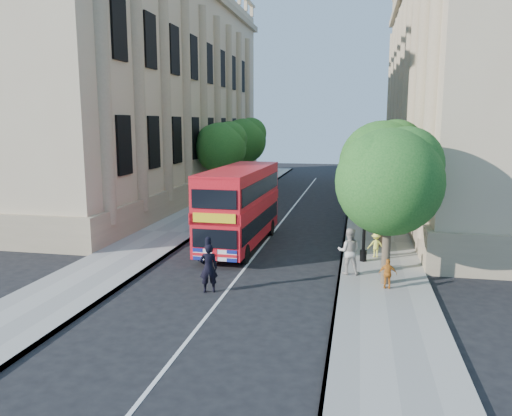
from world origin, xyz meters
The scene contains 17 objects.
ground centered at (0.00, 0.00, 0.00)m, with size 120.00×120.00×0.00m, color black.
pavement_right centered at (5.75, 10.00, 0.06)m, with size 3.50×80.00×0.12m, color gray.
pavement_left centered at (-5.75, 10.00, 0.06)m, with size 3.50×80.00×0.12m, color gray.
building_right centered at (13.80, 24.00, 9.00)m, with size 12.00×38.00×18.00m, color tan.
building_left centered at (-13.80, 24.00, 9.00)m, with size 12.00×38.00×18.00m, color tan.
tree_right_near centered at (5.84, 3.03, 4.25)m, with size 4.00×4.00×6.08m.
tree_right_mid centered at (5.84, 9.03, 4.45)m, with size 4.20×4.20×6.37m.
tree_right_far centered at (5.84, 15.03, 4.31)m, with size 4.00×4.00×6.15m.
tree_left_far centered at (-5.96, 22.03, 4.44)m, with size 4.00×4.00×6.30m.
tree_left_back centered at (-5.96, 30.03, 4.71)m, with size 4.20×4.20×6.65m.
lamp_post centered at (5.00, 6.00, 2.51)m, with size 0.32×0.32×5.16m.
double_decker_bus centered at (-1.08, 7.92, 2.16)m, with size 2.47×8.52×3.91m.
box_van centered at (-2.90, 13.29, 1.31)m, with size 2.10×4.76×2.68m.
police_constable centered at (-0.63, 1.00, 0.92)m, with size 0.67×0.44×1.84m, color black.
woman_pedestrian centered at (4.40, 3.96, 1.07)m, with size 0.92×0.72×1.90m, color beige.
child_a centered at (5.86, 2.39, 0.69)m, with size 0.66×0.28×1.13m, color orange.
child_b centered at (5.56, 6.81, 0.69)m, with size 0.73×0.42×1.13m, color #F9F455.
Camera 1 is at (4.67, -16.00, 6.22)m, focal length 35.00 mm.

